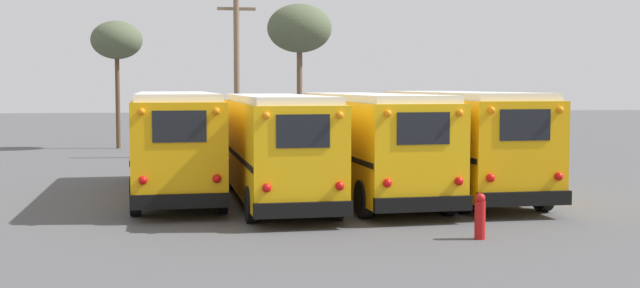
{
  "coord_description": "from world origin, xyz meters",
  "views": [
    {
      "loc": [
        -3.98,
        -24.19,
        3.42
      ],
      "look_at": [
        0.0,
        -0.18,
        1.64
      ],
      "focal_mm": 45.0,
      "sensor_mm": 36.0,
      "label": 1
    }
  ],
  "objects_px": {
    "school_bus_1": "(276,145)",
    "fire_hydrant": "(480,216)",
    "utility_pole": "(237,70)",
    "bare_tree_1": "(299,29)",
    "school_bus_0": "(176,139)",
    "school_bus_3": "(458,139)",
    "school_bus_2": "(369,141)",
    "bare_tree_0": "(117,41)"
  },
  "relations": [
    {
      "from": "school_bus_1",
      "to": "bare_tree_1",
      "type": "relative_size",
      "value": 1.17
    },
    {
      "from": "school_bus_2",
      "to": "bare_tree_0",
      "type": "xyz_separation_m",
      "value": [
        -9.16,
        21.04,
        4.09
      ]
    },
    {
      "from": "bare_tree_0",
      "to": "bare_tree_1",
      "type": "distance_m",
      "value": 10.13
    },
    {
      "from": "school_bus_0",
      "to": "bare_tree_0",
      "type": "distance_m",
      "value": 20.2
    },
    {
      "from": "utility_pole",
      "to": "fire_hydrant",
      "type": "distance_m",
      "value": 22.06
    },
    {
      "from": "school_bus_3",
      "to": "bare_tree_0",
      "type": "relative_size",
      "value": 1.44
    },
    {
      "from": "school_bus_2",
      "to": "school_bus_3",
      "type": "height_order",
      "value": "school_bus_3"
    },
    {
      "from": "school_bus_0",
      "to": "school_bus_1",
      "type": "height_order",
      "value": "school_bus_0"
    },
    {
      "from": "school_bus_3",
      "to": "bare_tree_1",
      "type": "relative_size",
      "value": 1.23
    },
    {
      "from": "bare_tree_0",
      "to": "bare_tree_1",
      "type": "height_order",
      "value": "bare_tree_1"
    },
    {
      "from": "school_bus_2",
      "to": "fire_hydrant",
      "type": "height_order",
      "value": "school_bus_2"
    },
    {
      "from": "school_bus_0",
      "to": "bare_tree_1",
      "type": "relative_size",
      "value": 1.31
    },
    {
      "from": "school_bus_0",
      "to": "school_bus_3",
      "type": "relative_size",
      "value": 1.06
    },
    {
      "from": "school_bus_0",
      "to": "utility_pole",
      "type": "distance_m",
      "value": 13.46
    },
    {
      "from": "school_bus_0",
      "to": "school_bus_1",
      "type": "distance_m",
      "value": 3.61
    },
    {
      "from": "school_bus_3",
      "to": "bare_tree_1",
      "type": "xyz_separation_m",
      "value": [
        -1.98,
        21.56,
        4.85
      ]
    },
    {
      "from": "school_bus_3",
      "to": "fire_hydrant",
      "type": "relative_size",
      "value": 9.61
    },
    {
      "from": "bare_tree_1",
      "to": "bare_tree_0",
      "type": "bearing_deg",
      "value": -175.88
    },
    {
      "from": "school_bus_0",
      "to": "fire_hydrant",
      "type": "bearing_deg",
      "value": -51.16
    },
    {
      "from": "school_bus_0",
      "to": "school_bus_1",
      "type": "bearing_deg",
      "value": -36.55
    },
    {
      "from": "utility_pole",
      "to": "bare_tree_0",
      "type": "distance_m",
      "value": 9.06
    },
    {
      "from": "school_bus_3",
      "to": "bare_tree_0",
      "type": "xyz_separation_m",
      "value": [
        -12.05,
        20.83,
        4.06
      ]
    },
    {
      "from": "school_bus_0",
      "to": "utility_pole",
      "type": "relative_size",
      "value": 1.32
    },
    {
      "from": "school_bus_0",
      "to": "bare_tree_1",
      "type": "height_order",
      "value": "bare_tree_1"
    },
    {
      "from": "school_bus_1",
      "to": "school_bus_2",
      "type": "relative_size",
      "value": 0.92
    },
    {
      "from": "utility_pole",
      "to": "bare_tree_0",
      "type": "xyz_separation_m",
      "value": [
        -6.06,
        6.53,
        1.67
      ]
    },
    {
      "from": "school_bus_3",
      "to": "utility_pole",
      "type": "xyz_separation_m",
      "value": [
        -5.99,
        14.3,
        2.39
      ]
    },
    {
      "from": "utility_pole",
      "to": "bare_tree_1",
      "type": "distance_m",
      "value": 8.65
    },
    {
      "from": "school_bus_0",
      "to": "school_bus_3",
      "type": "distance_m",
      "value": 8.8
    },
    {
      "from": "school_bus_3",
      "to": "bare_tree_0",
      "type": "height_order",
      "value": "bare_tree_0"
    },
    {
      "from": "school_bus_0",
      "to": "bare_tree_1",
      "type": "distance_m",
      "value": 21.86
    },
    {
      "from": "school_bus_3",
      "to": "utility_pole",
      "type": "bearing_deg",
      "value": 112.74
    },
    {
      "from": "school_bus_1",
      "to": "fire_hydrant",
      "type": "height_order",
      "value": "school_bus_1"
    },
    {
      "from": "utility_pole",
      "to": "fire_hydrant",
      "type": "bearing_deg",
      "value": -79.22
    },
    {
      "from": "school_bus_1",
      "to": "fire_hydrant",
      "type": "distance_m",
      "value": 7.46
    },
    {
      "from": "utility_pole",
      "to": "bare_tree_1",
      "type": "height_order",
      "value": "bare_tree_1"
    },
    {
      "from": "school_bus_3",
      "to": "utility_pole",
      "type": "distance_m",
      "value": 15.69
    },
    {
      "from": "school_bus_0",
      "to": "bare_tree_1",
      "type": "bearing_deg",
      "value": 71.62
    },
    {
      "from": "school_bus_0",
      "to": "school_bus_2",
      "type": "height_order",
      "value": "school_bus_0"
    },
    {
      "from": "school_bus_2",
      "to": "bare_tree_0",
      "type": "bearing_deg",
      "value": 113.52
    },
    {
      "from": "utility_pole",
      "to": "school_bus_2",
      "type": "bearing_deg",
      "value": -77.96
    },
    {
      "from": "school_bus_2",
      "to": "fire_hydrant",
      "type": "relative_size",
      "value": 9.86
    }
  ]
}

